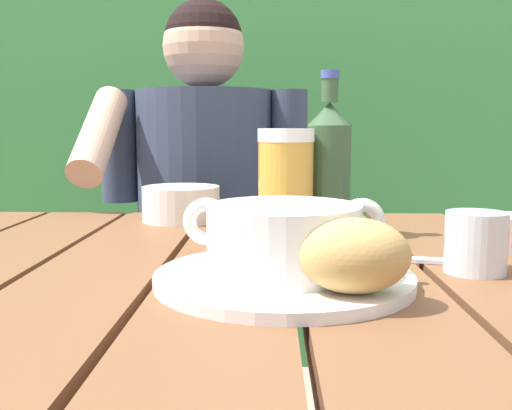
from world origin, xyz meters
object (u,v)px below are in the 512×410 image
chair_near_diner (213,298)px  serving_plate (283,278)px  beer_glass (286,185)px  person_eating (202,215)px  beer_bottle (329,167)px  table_knife (399,258)px  soup_bowl (284,237)px  water_glass_small (476,242)px  bread_roll (355,256)px  diner_bowl (181,204)px

chair_near_diner → serving_plate: chair_near_diner is taller
serving_plate → beer_glass: bearing=88.1°
person_eating → beer_glass: 0.56m
beer_glass → chair_near_diner: bearing=104.1°
beer_bottle → table_knife: (0.07, -0.17, -0.10)m
soup_bowl → person_eating: bearing=103.1°
water_glass_small → beer_bottle: bearing=122.7°
serving_plate → bread_roll: (0.06, -0.07, 0.04)m
serving_plate → beer_bottle: 0.30m
chair_near_diner → diner_bowl: (0.00, -0.54, 0.33)m
beer_bottle → diner_bowl: (-0.24, 0.13, -0.07)m
beer_glass → table_knife: (0.14, -0.13, -0.08)m
beer_glass → water_glass_small: size_ratio=2.33×
person_eating → beer_bottle: 0.55m
soup_bowl → water_glass_small: soup_bowl is taller
beer_bottle → bread_roll: bearing=-91.6°
chair_near_diner → beer_glass: bearing=-75.9°
diner_bowl → serving_plate: bearing=-67.5°
soup_bowl → beer_bottle: bearing=75.2°
chair_near_diner → bread_roll: size_ratio=8.48×
beer_bottle → diner_bowl: 0.29m
person_eating → serving_plate: 0.77m
bread_roll → beer_glass: size_ratio=0.65×
bread_roll → water_glass_small: size_ratio=1.51×
beer_bottle → water_glass_small: bearing=-57.3°
beer_bottle → table_knife: bearing=-67.5°
person_eating → soup_bowl: size_ratio=5.74×
soup_bowl → beer_glass: bearing=88.1°
table_knife → serving_plate: bearing=-143.6°
diner_bowl → soup_bowl: bearing=-67.5°
soup_bowl → beer_bottle: beer_bottle is taller
chair_near_diner → bread_roll: bearing=-77.1°
person_eating → soup_bowl: (0.17, -0.75, 0.09)m
beer_bottle → table_knife: size_ratio=1.56×
chair_near_diner → person_eating: size_ratio=0.74×
soup_bowl → beer_glass: (0.01, 0.24, 0.03)m
bread_roll → beer_glass: bearing=100.1°
person_eating → beer_bottle: bearing=-62.3°
diner_bowl → beer_bottle: bearing=-28.9°
chair_near_diner → beer_glass: (0.18, -0.71, 0.38)m
table_knife → person_eating: bearing=116.3°
beer_glass → person_eating: bearing=109.5°
soup_bowl → table_knife: bearing=36.4°
chair_near_diner → person_eating: bearing=-90.8°
person_eating → diner_bowl: person_eating is taller
beer_bottle → serving_plate: bearing=-104.8°
soup_bowl → beer_glass: 0.24m
bread_roll → table_knife: 0.20m
beer_bottle → beer_glass: bearing=-147.9°
beer_glass → diner_bowl: bearing=135.5°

